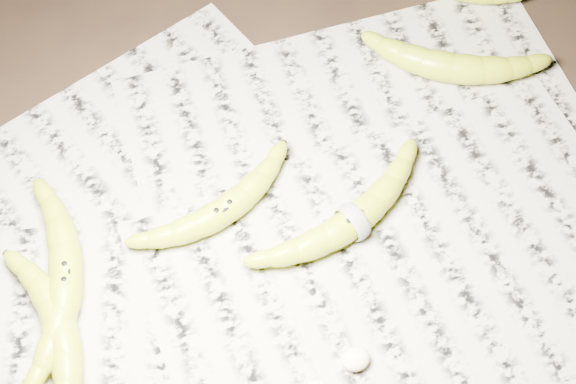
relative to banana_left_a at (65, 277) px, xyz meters
name	(u,v)px	position (x,y,z in m)	size (l,w,h in m)	color
ground	(281,245)	(0.23, -0.04, -0.03)	(3.00, 3.00, 0.00)	black
newspaper_patch	(282,265)	(0.22, -0.06, -0.02)	(0.90, 0.70, 0.01)	#A19A8A
banana_left_a	(65,277)	(0.00, 0.00, 0.00)	(0.21, 0.06, 0.04)	#AFB716
banana_left_b	(60,328)	(-0.02, -0.05, 0.00)	(0.18, 0.06, 0.04)	#AFB716
banana_center	(223,210)	(0.18, 0.01, 0.00)	(0.18, 0.05, 0.03)	#AFB716
banana_taped	(353,220)	(0.31, -0.05, 0.00)	(0.22, 0.06, 0.04)	#AFB716
banana_upper_a	(453,66)	(0.51, 0.10, 0.00)	(0.20, 0.06, 0.04)	#AFB716
measuring_tape	(353,220)	(0.31, -0.05, 0.00)	(0.05, 0.05, 0.00)	white
flesh_chunk_c	(356,358)	(0.25, -0.19, -0.01)	(0.03, 0.03, 0.02)	#FEF0C5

